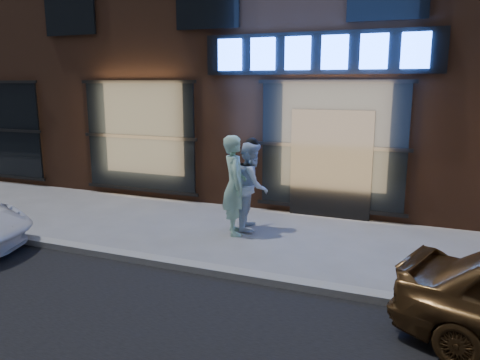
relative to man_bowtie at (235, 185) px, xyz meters
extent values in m
plane|color=slate|center=(1.51, -2.02, -0.99)|extent=(90.00, 90.00, 0.00)
cube|color=gray|center=(1.51, -2.02, -0.93)|extent=(60.00, 0.25, 0.12)
cube|color=#54301E|center=(1.51, 5.98, 4.01)|extent=(30.00, 8.00, 10.00)
cube|color=black|center=(1.11, 1.93, 2.61)|extent=(5.20, 0.06, 0.90)
cube|color=black|center=(1.51, 1.90, 0.21)|extent=(1.80, 0.10, 2.40)
cube|color=#FFBF72|center=(-3.49, 1.96, 0.61)|extent=(3.00, 0.04, 2.60)
cube|color=black|center=(-3.49, 1.92, 0.61)|extent=(3.20, 0.06, 2.80)
cube|color=#FFBF72|center=(1.51, 1.96, 0.61)|extent=(3.00, 0.04, 2.60)
cube|color=black|center=(1.51, 1.92, 0.61)|extent=(3.20, 0.06, 2.80)
cube|color=black|center=(-5.49, 1.92, 4.01)|extent=(1.60, 0.06, 1.60)
cube|color=#2659FF|center=(-0.89, 1.86, 2.61)|extent=(0.55, 0.12, 0.70)
cube|color=#2659FF|center=(-0.09, 1.86, 2.61)|extent=(0.55, 0.12, 0.70)
cube|color=#2659FF|center=(0.71, 1.86, 2.61)|extent=(0.55, 0.12, 0.70)
cube|color=#2659FF|center=(1.51, 1.86, 2.61)|extent=(0.55, 0.12, 0.70)
cube|color=#2659FF|center=(2.31, 1.86, 2.61)|extent=(0.55, 0.12, 0.70)
cube|color=#2659FF|center=(3.11, 1.86, 2.61)|extent=(0.55, 0.12, 0.70)
imported|color=#A6DABE|center=(0.00, 0.00, 0.00)|extent=(0.77, 0.86, 1.98)
imported|color=white|center=(0.19, 0.46, -0.08)|extent=(0.90, 1.04, 1.81)
camera|label=1|loc=(3.50, -8.30, 1.98)|focal=35.00mm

